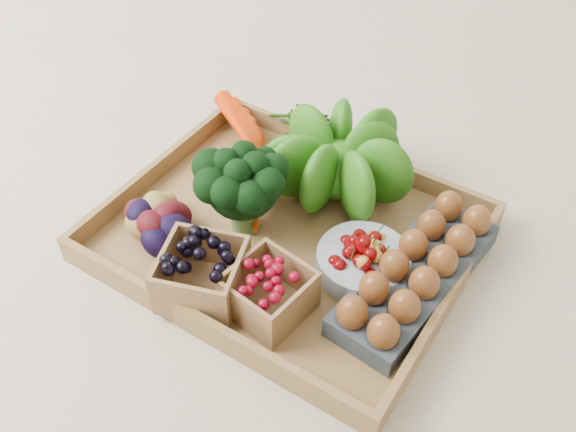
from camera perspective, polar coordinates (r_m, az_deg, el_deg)
The scene contains 10 objects.
ground at distance 1.04m, azimuth 0.00°, elevation -2.34°, with size 4.00×4.00×0.00m, color beige.
tray at distance 1.03m, azimuth 0.00°, elevation -2.06°, with size 0.55×0.45×0.01m, color olive.
carrots at distance 1.12m, azimuth -2.94°, elevation 4.95°, with size 0.23×0.17×0.06m, color red, non-canonical shape.
lettuce at distance 1.06m, azimuth 4.46°, elevation 5.55°, with size 0.16×0.16×0.16m, color #0F530D.
broccoli at distance 1.00m, azimuth -3.99°, elevation 1.28°, with size 0.14×0.14×0.11m, color black, non-canonical shape.
cherry_bowl at distance 0.97m, azimuth 6.67°, elevation -4.12°, with size 0.14×0.14×0.04m, color #8C9EA5.
egg_carton at distance 0.96m, azimuth 11.26°, elevation -5.43°, with size 0.11×0.31×0.04m, color #343C42.
potatoes at distance 1.03m, azimuth -11.85°, elevation 0.24°, with size 0.14×0.14×0.08m, color #3F0A0F, non-canonical shape.
punnet_blackberry at distance 0.93m, azimuth -7.65°, elevation -5.18°, with size 0.11×0.11×0.08m, color black.
punnet_raspberry at distance 0.91m, azimuth -1.72°, elevation -6.81°, with size 0.11×0.11×0.07m, color maroon.
Camera 1 is at (0.38, -0.59, 0.76)m, focal length 40.00 mm.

